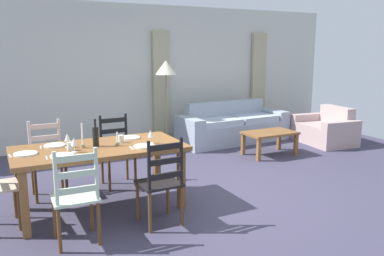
{
  "coord_description": "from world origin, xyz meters",
  "views": [
    {
      "loc": [
        -2.42,
        -4.3,
        1.83
      ],
      "look_at": [
        0.07,
        0.59,
        0.75
      ],
      "focal_mm": 37.24,
      "sensor_mm": 36.0,
      "label": 1
    }
  ],
  "objects": [
    {
      "name": "fork_near_right",
      "position": [
        -1.07,
        -0.15,
        0.75
      ],
      "size": [
        0.03,
        0.17,
        0.01
      ],
      "primitive_type": "cube",
      "rotation": [
        0.0,
        0.0,
        -0.09
      ],
      "color": "silver",
      "rests_on": "dining_table"
    },
    {
      "name": "dining_chair_far_right",
      "position": [
        -0.94,
        0.87,
        0.48
      ],
      "size": [
        0.43,
        0.41,
        0.96
      ],
      "color": "black",
      "rests_on": "ground_plane"
    },
    {
      "name": "wine_glass_far_left",
      "position": [
        -1.69,
        0.22,
        0.86
      ],
      "size": [
        0.06,
        0.06,
        0.16
      ],
      "color": "white",
      "rests_on": "dining_table"
    },
    {
      "name": "wall_far",
      "position": [
        0.0,
        3.3,
        1.35
      ],
      "size": [
        9.6,
        0.16,
        2.7
      ],
      "primitive_type": "cube",
      "color": "beige",
      "rests_on": "ground_plane"
    },
    {
      "name": "coffee_cup_primary",
      "position": [
        -1.09,
        0.18,
        0.8
      ],
      "size": [
        0.07,
        0.07,
        0.09
      ],
      "primitive_type": "cylinder",
      "color": "silver",
      "rests_on": "dining_table"
    },
    {
      "name": "armchair_upholstered",
      "position": [
        3.5,
        1.4,
        0.25
      ],
      "size": [
        0.92,
        1.24,
        0.72
      ],
      "color": "#B59995",
      "rests_on": "ground_plane"
    },
    {
      "name": "dinner_plate_near_left",
      "position": [
        -1.82,
        -0.15,
        0.76
      ],
      "size": [
        0.24,
        0.24,
        0.02
      ],
      "primitive_type": "cylinder",
      "color": "white",
      "rests_on": "dining_table"
    },
    {
      "name": "dinner_plate_head_west",
      "position": [
        -2.15,
        0.1,
        0.76
      ],
      "size": [
        0.24,
        0.24,
        0.02
      ],
      "primitive_type": "cylinder",
      "color": "white",
      "rests_on": "dining_table"
    },
    {
      "name": "curtain_panel_left",
      "position": [
        0.68,
        3.16,
        1.1
      ],
      "size": [
        0.35,
        0.08,
        2.2
      ],
      "primitive_type": "cube",
      "color": "tan",
      "rests_on": "ground_plane"
    },
    {
      "name": "dining_chair_near_right",
      "position": [
        -0.91,
        -0.63,
        0.48
      ],
      "size": [
        0.43,
        0.41,
        0.96
      ],
      "color": "black",
      "rests_on": "ground_plane"
    },
    {
      "name": "wine_glass_near_left",
      "position": [
        -1.67,
        -0.04,
        0.86
      ],
      "size": [
        0.06,
        0.06,
        0.16
      ],
      "color": "white",
      "rests_on": "dining_table"
    },
    {
      "name": "dinner_plate_far_left",
      "position": [
        -1.82,
        0.35,
        0.76
      ],
      "size": [
        0.24,
        0.24,
        0.02
      ],
      "primitive_type": "cylinder",
      "color": "white",
      "rests_on": "dining_table"
    },
    {
      "name": "dinner_plate_near_right",
      "position": [
        -0.92,
        -0.15,
        0.76
      ],
      "size": [
        0.24,
        0.24,
        0.02
      ],
      "primitive_type": "cylinder",
      "color": "white",
      "rests_on": "dining_table"
    },
    {
      "name": "wine_glass_near_right",
      "position": [
        -0.79,
        -0.02,
        0.86
      ],
      "size": [
        0.06,
        0.06,
        0.16
      ],
      "color": "white",
      "rests_on": "dining_table"
    },
    {
      "name": "fork_far_right",
      "position": [
        -1.07,
        0.35,
        0.75
      ],
      "size": [
        0.02,
        0.17,
        0.01
      ],
      "primitive_type": "cube",
      "rotation": [
        0.0,
        0.0,
        0.03
      ],
      "color": "silver",
      "rests_on": "dining_table"
    },
    {
      "name": "fork_head_west",
      "position": [
        -2.3,
        0.1,
        0.75
      ],
      "size": [
        0.03,
        0.17,
        0.01
      ],
      "primitive_type": "cube",
      "rotation": [
        0.0,
        0.0,
        0.09
      ],
      "color": "silver",
      "rests_on": "dining_table"
    },
    {
      "name": "coffee_cup_secondary",
      "position": [
        -1.69,
        0.07,
        0.8
      ],
      "size": [
        0.07,
        0.07,
        0.09
      ],
      "primitive_type": "cylinder",
      "color": "silver",
      "rests_on": "dining_table"
    },
    {
      "name": "fork_far_left",
      "position": [
        -1.97,
        0.35,
        0.75
      ],
      "size": [
        0.03,
        0.17,
        0.01
      ],
      "primitive_type": "cube",
      "rotation": [
        0.0,
        0.0,
        -0.1
      ],
      "color": "silver",
      "rests_on": "dining_table"
    },
    {
      "name": "ground_plane",
      "position": [
        0.0,
        0.0,
        -0.01
      ],
      "size": [
        9.6,
        9.6,
        0.02
      ],
      "primitive_type": "cube",
      "color": "#3D3A4F"
    },
    {
      "name": "dinner_plate_far_right",
      "position": [
        -0.92,
        0.35,
        0.76
      ],
      "size": [
        0.24,
        0.24,
        0.02
      ],
      "primitive_type": "cylinder",
      "color": "white",
      "rests_on": "dining_table"
    },
    {
      "name": "coffee_table",
      "position": [
        1.89,
        1.16,
        0.36
      ],
      "size": [
        0.9,
        0.56,
        0.42
      ],
      "color": "brown",
      "rests_on": "ground_plane"
    },
    {
      "name": "dining_table",
      "position": [
        -1.37,
        0.1,
        0.66
      ],
      "size": [
        1.9,
        0.96,
        0.75
      ],
      "color": "brown",
      "rests_on": "ground_plane"
    },
    {
      "name": "dining_chair_far_left",
      "position": [
        -1.85,
        0.84,
        0.48
      ],
      "size": [
        0.42,
        0.4,
        0.96
      ],
      "color": "beige",
      "rests_on": "ground_plane"
    },
    {
      "name": "candle_tall",
      "position": [
        -1.55,
        0.12,
        0.83
      ],
      "size": [
        0.05,
        0.05,
        0.28
      ],
      "color": "#998C66",
      "rests_on": "dining_table"
    },
    {
      "name": "candle_short",
      "position": [
        -1.17,
        0.06,
        0.79
      ],
      "size": [
        0.05,
        0.05,
        0.16
      ],
      "color": "#998C66",
      "rests_on": "dining_table"
    },
    {
      "name": "curtain_panel_right",
      "position": [
        3.08,
        3.16,
        1.1
      ],
      "size": [
        0.35,
        0.08,
        2.2
      ],
      "primitive_type": "cube",
      "color": "tan",
      "rests_on": "ground_plane"
    },
    {
      "name": "couch",
      "position": [
        1.88,
        2.38,
        0.29
      ],
      "size": [
        2.32,
        0.93,
        0.8
      ],
      "color": "#95A2B0",
      "rests_on": "ground_plane"
    },
    {
      "name": "standing_lamp",
      "position": [
        0.53,
        2.56,
        1.41
      ],
      "size": [
        0.4,
        0.4,
        1.64
      ],
      "color": "#332D28",
      "rests_on": "ground_plane"
    },
    {
      "name": "fork_near_left",
      "position": [
        -1.97,
        -0.15,
        0.75
      ],
      "size": [
        0.03,
        0.17,
        0.01
      ],
      "primitive_type": "cube",
      "rotation": [
        0.0,
        0.0,
        -0.06
      ],
      "color": "silver",
      "rests_on": "dining_table"
    },
    {
      "name": "dining_chair_near_left",
      "position": [
        -1.79,
        -0.65,
        0.48
      ],
      "size": [
        0.43,
        0.41,
        0.96
      ],
      "color": "beige",
      "rests_on": "ground_plane"
    },
    {
      "name": "wine_bottle",
      "position": [
        -1.4,
        0.12,
        0.87
      ],
      "size": [
        0.07,
        0.07,
        0.32
      ],
      "color": "black",
      "rests_on": "dining_table"
    }
  ]
}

